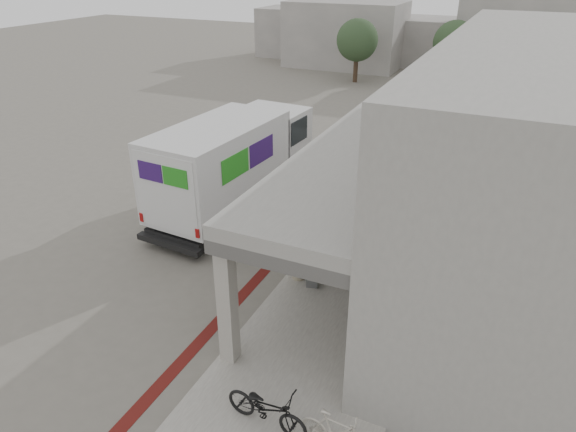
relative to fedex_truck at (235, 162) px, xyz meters
The scene contains 14 objects.
ground 5.08m from the fedex_truck, 63.19° to the right, with size 120.00×120.00×0.00m, color #666057.
bike_lane_stripe 4.28m from the fedex_truck, 35.02° to the right, with size 0.35×40.00×0.01m, color #551411.
sidewalk 7.65m from the fedex_truck, 34.37° to the right, with size 4.40×28.00×0.12m, color gray.
transit_building 9.06m from the fedex_truck, ahead, with size 7.60×17.00×7.00m.
distant_backdrop 31.72m from the fedex_truck, 91.32° to the left, with size 28.00×10.00×6.50m.
tree_left 24.02m from the fedex_truck, 96.91° to the left, with size 3.20×3.20×4.80m.
tree_mid 26.17m from the fedex_truck, 80.95° to the left, with size 3.20×3.20×4.80m.
tree_right 27.64m from the fedex_truck, 63.98° to the left, with size 3.20×3.20×4.80m.
fedex_truck is the anchor object (origin of this frame).
bench 6.03m from the fedex_truck, 35.96° to the right, with size 0.79×1.64×0.38m.
bollard_near 5.91m from the fedex_truck, 40.73° to the right, with size 0.43×0.43×0.65m.
bollard_far 5.75m from the fedex_truck, 40.38° to the right, with size 0.36×0.36×0.54m.
utility_cabinet 8.66m from the fedex_truck, 33.71° to the right, with size 0.40×0.54×0.89m, color slate.
bicycle_black 11.02m from the fedex_truck, 56.85° to the right, with size 0.67×1.93×1.02m, color black.
Camera 1 is at (7.51, -11.80, 9.08)m, focal length 32.00 mm.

